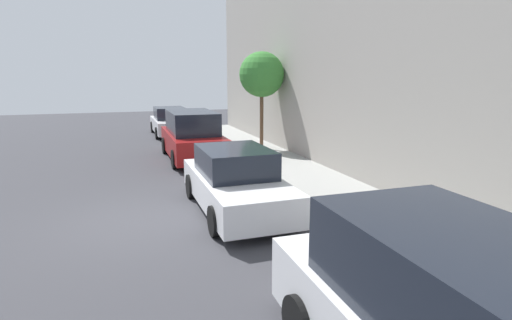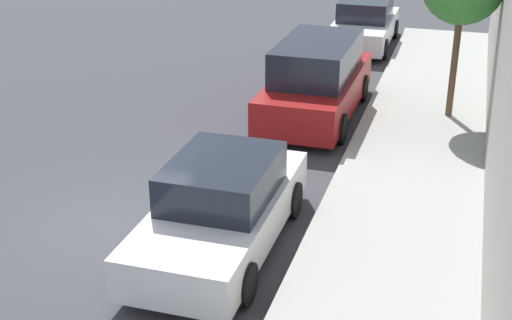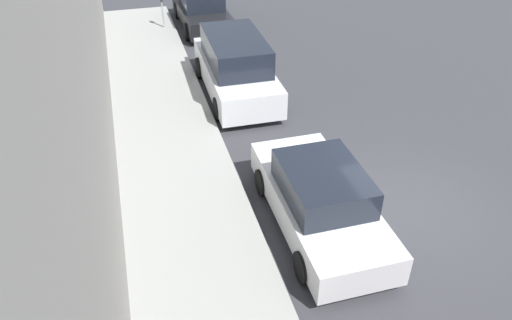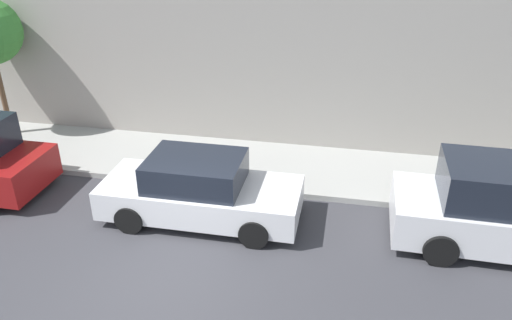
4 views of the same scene
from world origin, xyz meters
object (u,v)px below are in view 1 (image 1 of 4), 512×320
object	(u,v)px
parked_minivan_fourth	(192,136)
street_tree	(262,75)
parked_sedan_fifth	(170,122)
parked_sedan_third	(236,182)

from	to	relation	value
parked_minivan_fourth	street_tree	world-z (taller)	street_tree
parked_sedan_fifth	street_tree	size ratio (longest dim) A/B	1.10
parked_sedan_fifth	parked_minivan_fourth	bearing A→B (deg)	-90.28
street_tree	parked_sedan_fifth	bearing A→B (deg)	115.57
parked_sedan_third	parked_sedan_fifth	distance (m)	13.67
street_tree	parked_minivan_fourth	bearing A→B (deg)	-168.88
parked_sedan_third	street_tree	xyz separation A→B (m)	(3.26, 7.17, 2.57)
parked_sedan_third	parked_sedan_fifth	bearing A→B (deg)	89.37
parked_minivan_fourth	parked_sedan_third	bearing A→B (deg)	-91.01
parked_minivan_fourth	street_tree	distance (m)	3.99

